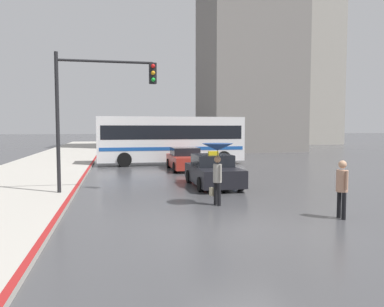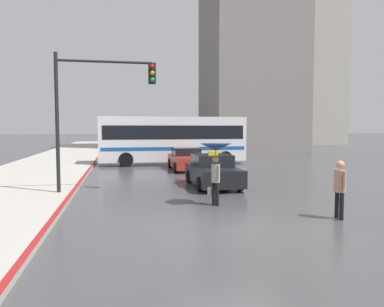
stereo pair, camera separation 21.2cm
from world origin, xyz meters
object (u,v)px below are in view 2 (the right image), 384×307
city_bus (172,138)px  pedestrian_man (340,185)px  sedan_red (186,159)px  traffic_light (99,96)px  taxi (213,172)px  pedestrian_with_umbrella (216,155)px

city_bus → pedestrian_man: bearing=7.4°
city_bus → sedan_red: bearing=4.6°
traffic_light → taxi: bearing=13.6°
sedan_red → pedestrian_man: bearing=99.0°
taxi → pedestrian_man: pedestrian_man is taller
traffic_light → pedestrian_man: bearing=-37.8°
city_bus → traffic_light: bearing=-22.0°
sedan_red → pedestrian_with_umbrella: pedestrian_with_umbrella is taller
city_bus → taxi: bearing=1.2°
pedestrian_man → traffic_light: 9.15m
taxi → sedan_red: taxi is taller
pedestrian_with_umbrella → pedestrian_man: size_ratio=1.24×
sedan_red → pedestrian_with_umbrella: size_ratio=2.00×
taxi → city_bus: (-0.37, 10.33, 1.21)m
pedestrian_with_umbrella → traffic_light: (-3.90, 2.84, 2.11)m
traffic_light → sedan_red: bearing=58.4°
pedestrian_man → traffic_light: (-6.88, 5.34, 2.80)m
taxi → pedestrian_with_umbrella: bearing=77.2°
taxi → pedestrian_man: size_ratio=2.42×
sedan_red → traffic_light: size_ratio=0.77×
pedestrian_man → traffic_light: size_ratio=0.31×
taxi → city_bus: 10.41m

